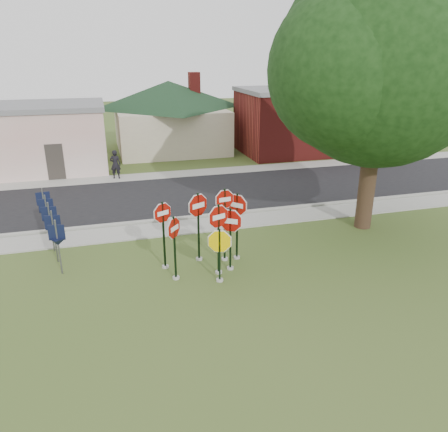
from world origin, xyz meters
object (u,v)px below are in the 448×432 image
object	(u,v)px
oak_tree	(382,61)
pedestrian	(115,164)
stop_sign_yellow	(220,250)
stop_sign_left	(174,240)
stop_sign_center	(218,229)

from	to	relation	value
oak_tree	pedestrian	bearing A→B (deg)	133.02
stop_sign_yellow	stop_sign_left	world-z (taller)	stop_sign_left
stop_sign_yellow	oak_tree	world-z (taller)	oak_tree
oak_tree	pedestrian	size ratio (longest dim) A/B	6.85
stop_sign_center	oak_tree	world-z (taller)	oak_tree
stop_sign_yellow	oak_tree	bearing A→B (deg)	22.27
stop_sign_center	stop_sign_left	bearing A→B (deg)	179.90
stop_sign_center	stop_sign_left	distance (m)	1.52
pedestrian	stop_sign_left	bearing A→B (deg)	108.62
stop_sign_center	stop_sign_yellow	world-z (taller)	stop_sign_center
pedestrian	stop_sign_yellow	bearing A→B (deg)	114.04
stop_sign_yellow	pedestrian	size ratio (longest dim) A/B	1.16
stop_sign_center	pedestrian	bearing A→B (deg)	102.08
stop_sign_yellow	stop_sign_left	size ratio (longest dim) A/B	0.85
stop_sign_yellow	stop_sign_left	bearing A→B (deg)	158.15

